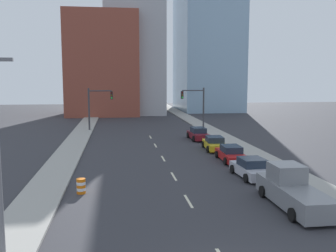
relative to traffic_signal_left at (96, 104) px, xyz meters
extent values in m
cube|color=#9E9B93|center=(-1.83, 6.13, -3.72)|extent=(2.68, 94.64, 0.16)
cube|color=#9E9B93|center=(15.74, 6.13, -3.72)|extent=(2.68, 94.64, 0.16)
cube|color=beige|center=(6.96, -31.70, -3.80)|extent=(0.16, 2.40, 0.01)
cube|color=beige|center=(6.96, -25.98, -3.80)|extent=(0.16, 2.40, 0.01)
cube|color=beige|center=(6.96, -19.63, -3.80)|extent=(0.16, 2.40, 0.01)
cube|color=beige|center=(6.96, -12.80, -3.80)|extent=(0.16, 2.40, 0.01)
cube|color=beige|center=(6.96, -6.81, -3.80)|extent=(0.16, 2.40, 0.01)
cube|color=brown|center=(0.19, 25.84, 6.24)|extent=(14.00, 16.00, 20.08)
cube|color=#A8A8AD|center=(6.57, 29.84, 11.84)|extent=(12.00, 20.00, 31.28)
cube|color=#8CADC6|center=(23.88, 33.84, 14.45)|extent=(13.00, 20.00, 36.50)
cylinder|color=#38383D|center=(-0.95, 0.00, -0.82)|extent=(0.24, 0.24, 5.96)
cylinder|color=#38383D|center=(0.62, 0.00, 1.76)|extent=(3.14, 0.16, 0.16)
cube|color=black|center=(2.19, 0.00, 1.13)|extent=(0.34, 0.32, 1.10)
cylinder|color=#4C0C0C|center=(2.19, -0.17, 1.47)|extent=(0.22, 0.04, 0.22)
cylinder|color=#593F0C|center=(2.19, -0.17, 1.13)|extent=(0.22, 0.04, 0.22)
cylinder|color=#26E53F|center=(2.19, -0.17, 0.79)|extent=(0.22, 0.04, 0.22)
cylinder|color=#38383D|center=(15.28, 0.00, -0.82)|extent=(0.24, 0.24, 5.96)
cylinder|color=#38383D|center=(13.71, 0.00, 1.76)|extent=(3.14, 0.16, 0.16)
cube|color=black|center=(12.14, 0.00, 1.13)|extent=(0.34, 0.32, 1.10)
cylinder|color=#4C0C0C|center=(12.14, -0.17, 1.47)|extent=(0.22, 0.04, 0.22)
cylinder|color=#593F0C|center=(12.14, -0.17, 1.13)|extent=(0.22, 0.04, 0.22)
cylinder|color=#26E53F|center=(12.14, -0.17, 0.79)|extent=(0.22, 0.04, 0.22)
cylinder|color=orange|center=(0.56, -29.31, -3.71)|extent=(0.56, 0.56, 0.19)
cylinder|color=white|center=(0.56, -29.31, -3.52)|extent=(0.56, 0.56, 0.19)
cylinder|color=orange|center=(0.56, -29.31, -3.33)|extent=(0.56, 0.56, 0.19)
cylinder|color=white|center=(0.56, -29.31, -3.14)|extent=(0.56, 0.56, 0.19)
cylinder|color=orange|center=(0.56, -29.31, -2.95)|extent=(0.56, 0.56, 0.19)
cube|color=slate|center=(12.55, -33.57, -3.08)|extent=(1.99, 6.41, 1.05)
cube|color=slate|center=(12.56, -32.61, -2.05)|extent=(1.73, 1.93, 1.02)
cylinder|color=black|center=(11.55, -31.59, -3.45)|extent=(0.22, 0.71, 0.70)
cylinder|color=black|center=(13.57, -31.60, -3.45)|extent=(0.22, 0.71, 0.70)
cylinder|color=black|center=(11.53, -35.55, -3.45)|extent=(0.22, 0.71, 0.70)
cylinder|color=black|center=(13.55, -35.56, -3.45)|extent=(0.22, 0.71, 0.70)
cube|color=#B2B2BC|center=(12.59, -26.96, -3.30)|extent=(2.11, 4.41, 0.65)
cube|color=#1E2838|center=(12.59, -26.96, -2.68)|extent=(1.76, 2.03, 0.60)
cylinder|color=black|center=(11.55, -25.67, -3.48)|extent=(0.25, 0.65, 0.64)
cylinder|color=black|center=(13.51, -25.57, -3.48)|extent=(0.25, 0.65, 0.64)
cylinder|color=black|center=(11.68, -28.35, -3.48)|extent=(0.25, 0.65, 0.64)
cylinder|color=black|center=(13.64, -28.25, -3.48)|extent=(0.25, 0.65, 0.64)
cube|color=red|center=(12.75, -21.45, -3.32)|extent=(1.83, 4.75, 0.62)
cube|color=#1E2838|center=(12.75, -21.45, -2.72)|extent=(1.57, 2.15, 0.57)
cylinder|color=black|center=(11.87, -19.97, -3.48)|extent=(0.23, 0.64, 0.64)
cylinder|color=black|center=(13.68, -20.00, -3.48)|extent=(0.23, 0.64, 0.64)
cylinder|color=black|center=(11.81, -22.90, -3.48)|extent=(0.23, 0.64, 0.64)
cylinder|color=black|center=(13.63, -22.93, -3.48)|extent=(0.23, 0.64, 0.64)
cube|color=gold|center=(12.67, -16.14, -3.31)|extent=(2.08, 4.71, 0.62)
cube|color=#1E2838|center=(12.67, -16.14, -2.72)|extent=(1.71, 2.17, 0.58)
cylinder|color=black|center=(11.82, -14.66, -3.47)|extent=(0.26, 0.68, 0.66)
cylinder|color=black|center=(13.69, -14.77, -3.47)|extent=(0.26, 0.68, 0.66)
cylinder|color=black|center=(11.65, -17.51, -3.47)|extent=(0.26, 0.68, 0.66)
cylinder|color=black|center=(13.52, -17.63, -3.47)|extent=(0.26, 0.68, 0.66)
cube|color=maroon|center=(12.44, -9.50, -3.28)|extent=(1.94, 4.72, 0.65)
cube|color=#1E2838|center=(12.44, -9.50, -2.65)|extent=(1.63, 2.15, 0.61)
cylinder|color=black|center=(11.47, -8.10, -3.45)|extent=(0.25, 0.71, 0.70)
cylinder|color=black|center=(13.28, -8.03, -3.45)|extent=(0.25, 0.71, 0.70)
cylinder|color=black|center=(11.59, -10.98, -3.45)|extent=(0.25, 0.71, 0.70)
cylinder|color=black|center=(13.40, -10.90, -3.45)|extent=(0.25, 0.71, 0.70)
camera|label=1|loc=(2.86, -52.63, 3.31)|focal=40.00mm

